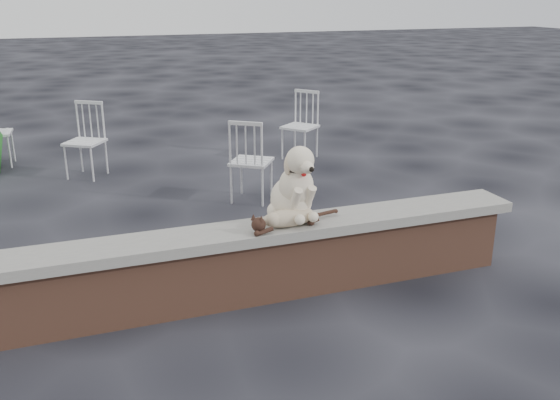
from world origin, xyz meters
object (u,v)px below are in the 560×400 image
object	(u,v)px
dog	(291,181)
chair_d	(300,125)
chair_b	(84,141)
chair_c	(251,160)
cat	(288,217)

from	to	relation	value
dog	chair_d	world-z (taller)	dog
chair_d	chair_b	distance (m)	2.88
chair_d	chair_c	bearing A→B (deg)	-77.26
dog	chair_c	size ratio (longest dim) A/B	0.65
chair_b	chair_c	xyz separation A→B (m)	(1.70, -1.59, 0.00)
dog	chair_c	bearing A→B (deg)	72.55
cat	chair_d	world-z (taller)	chair_d
chair_b	cat	bearing A→B (deg)	-38.79
dog	chair_d	distance (m)	3.99
chair_d	chair_b	size ratio (longest dim) A/B	1.00
dog	chair_b	size ratio (longest dim) A/B	0.65
dog	cat	world-z (taller)	dog
chair_c	chair_b	bearing A→B (deg)	-8.37
cat	chair_b	world-z (taller)	chair_b
dog	cat	xyz separation A→B (m)	(-0.08, -0.15, -0.23)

